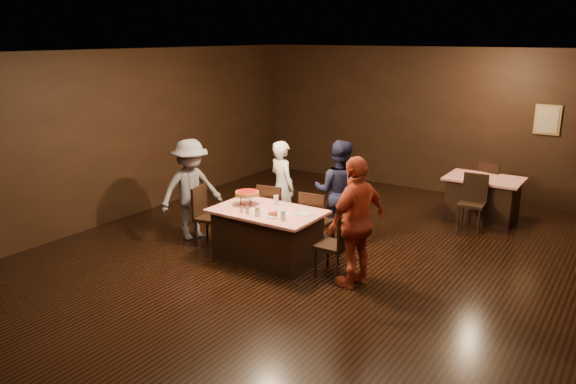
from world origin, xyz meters
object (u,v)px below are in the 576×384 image
Objects in this scene: chair_far_right at (317,220)px; plate_empty at (305,213)px; diner_white_jacket at (282,187)px; diner_navy_hoodie at (339,191)px; chair_back_near at (472,203)px; glass_front_left at (258,211)px; chair_back_far at (492,186)px; chair_far_left at (274,212)px; chair_end_right at (333,244)px; glass_front_right at (283,215)px; diner_red_shirt at (357,222)px; chair_end_left at (210,216)px; glass_back at (276,200)px; pizza_stand at (247,193)px; main_table at (267,235)px; diner_grey_knit at (191,190)px; back_table at (483,198)px.

chair_far_right reaches higher than plate_empty.
diner_white_jacket reaches higher than chair_far_right.
diner_navy_hoodie reaches higher than chair_far_right.
glass_front_left is at bearing -126.11° from chair_back_near.
diner_white_jacket is at bearing 63.98° from chair_back_far.
chair_far_left is 1.00× the size of chair_end_right.
chair_back_near is 6.79× the size of glass_front_right.
chair_end_left is at bearing -77.95° from diner_red_shirt.
chair_far_left is 0.53m from diner_white_jacket.
glass_front_left is at bearing -80.54° from glass_back.
chair_far_right is 0.61× the size of diner_white_jacket.
chair_end_right is at bearing 21.04° from glass_front_right.
chair_far_right is 1.41m from diner_red_shirt.
pizza_stand is at bearing 34.94° from diner_navy_hoodie.
main_table is 0.85m from chair_far_right.
diner_red_shirt is at bearing 9.50° from glass_front_left.
glass_front_left is (-2.08, -4.61, 0.37)m from chair_back_far.
main_table is 1.68× the size of chair_end_left.
diner_navy_hoodie is 1.52m from pizza_stand.
diner_grey_knit is at bearing 69.73° from diner_white_jacket.
glass_front_right is (-0.04, -1.53, 0.01)m from diner_navy_hoodie.
back_table is 4.32m from glass_front_right.
glass_front_left is (0.57, -1.46, 0.06)m from diner_white_jacket.
chair_end_left reaches higher than back_table.
chair_back_far is (1.03, 4.31, 0.00)m from chair_end_right.
glass_front_left is (-1.05, -0.30, 0.37)m from chair_end_right.
chair_end_left is at bearing -175.91° from pizza_stand.
diner_red_shirt is (-0.66, -4.37, 0.40)m from chair_back_far.
diner_red_shirt reaches higher than plate_empty.
chair_back_far is (2.13, 4.31, 0.09)m from main_table.
chair_end_left is at bearing 37.45° from chair_far_left.
glass_back is at bearing -89.91° from diner_red_shirt.
chair_back_near is 6.79× the size of glass_front_left.
chair_back_far reaches higher than glass_front_right.
pizza_stand is (1.17, -0.04, 0.13)m from diner_grey_knit.
diner_red_shirt is 0.96m from plate_empty.
main_table is at bearing -119.90° from back_table.
back_table is 0.71m from chair_back_near.
chair_far_left is 2.08m from diner_red_shirt.
chair_far_left and chair_back_near have the same top height.
plate_empty is (0.06, -1.13, -0.05)m from diner_navy_hoodie.
glass_front_right is at bearing -110.49° from chair_end_left.
chair_far_right is 1.07m from glass_front_right.
chair_far_right is at bearing 78.19° from chair_back_far.
chair_far_left is 1.20m from glass_front_left.
chair_end_right reaches higher than glass_front_left.
chair_far_left is 1.09m from diner_navy_hoodie.
main_table is at bearing 108.54° from chair_far_left.
chair_far_left is at bearing 127.87° from glass_back.
glass_front_left is at bearing -117.46° from back_table.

